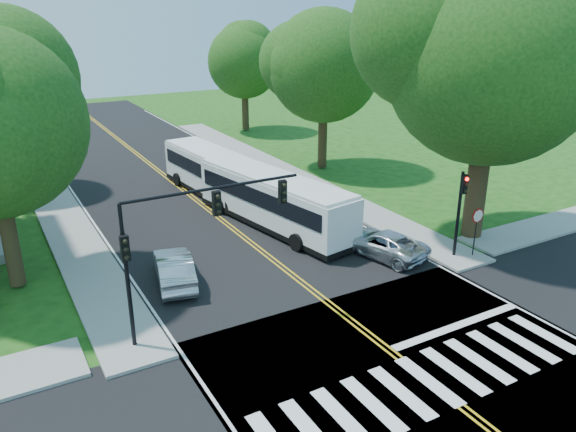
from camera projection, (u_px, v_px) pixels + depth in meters
ground at (419, 373)px, 19.63m from camera, size 140.00×140.00×0.00m
road at (217, 216)px, 34.28m from camera, size 14.00×96.00×0.01m
cross_road at (419, 373)px, 19.63m from camera, size 60.00×12.00×0.01m
center_line at (194, 198)px, 37.53m from camera, size 0.36×70.00×0.01m
edge_line_w at (89, 216)px, 34.38m from camera, size 0.12×70.00×0.01m
edge_line_e at (282, 183)px, 40.68m from camera, size 0.12×70.00×0.01m
crosswalk at (429, 381)px, 19.22m from camera, size 12.60×3.00×0.01m
stop_bar at (458, 325)px, 22.55m from camera, size 6.60×0.40×0.01m
sidewalk_nw at (55, 205)px, 36.10m from camera, size 2.60×40.00×0.15m
sidewalk_ne at (281, 170)px, 43.79m from camera, size 2.60×40.00×0.15m
tree_ne_big at (493, 58)px, 27.86m from camera, size 10.80×10.80×14.91m
tree_east_mid at (324, 66)px, 41.73m from camera, size 8.40×8.40×11.93m
tree_east_far at (244, 62)px, 55.56m from camera, size 7.20×7.20×10.34m
signal_nw at (188, 229)px, 20.61m from camera, size 7.15×0.46×5.66m
signal_ne at (461, 203)px, 27.63m from camera, size 0.30×0.46×4.40m
stop_sign at (477, 221)px, 27.96m from camera, size 0.76×0.08×2.53m
bus_lead at (274, 200)px, 32.27m from camera, size 4.53×12.06×3.05m
bus_follow at (217, 174)px, 37.38m from camera, size 3.51×11.68×2.98m
hatchback at (174, 268)px, 25.79m from camera, size 2.49×4.74×1.49m
suv at (383, 244)px, 28.68m from camera, size 3.34×5.17×1.32m
dark_sedan at (300, 193)px, 36.68m from camera, size 1.69×3.92×1.13m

